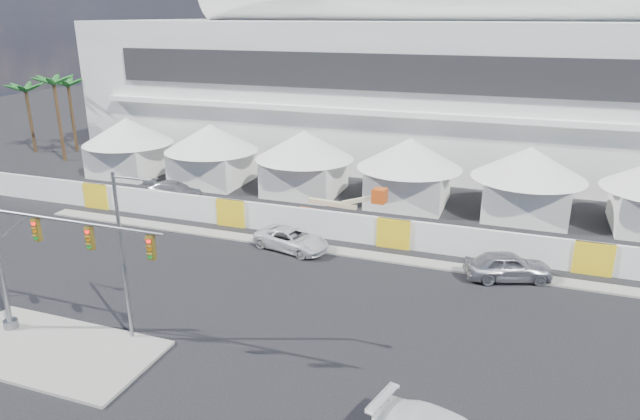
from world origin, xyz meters
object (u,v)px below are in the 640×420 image
(sedan_silver, at_px, (508,266))
(traffic_mast, at_px, (32,260))
(streetlight_median, at_px, (125,247))
(pickup_curb, at_px, (292,239))
(lot_car_c, at_px, (175,191))
(boom_lift, at_px, (326,216))

(sedan_silver, height_order, traffic_mast, traffic_mast)
(streetlight_median, bearing_deg, pickup_curb, 77.76)
(pickup_curb, height_order, streetlight_median, streetlight_median)
(sedan_silver, distance_m, streetlight_median, 21.06)
(lot_car_c, height_order, streetlight_median, streetlight_median)
(sedan_silver, xyz_separation_m, lot_car_c, (-26.77, 6.47, -0.10))
(pickup_curb, height_order, lot_car_c, lot_car_c)
(pickup_curb, distance_m, boom_lift, 4.60)
(traffic_mast, bearing_deg, boom_lift, 67.37)
(sedan_silver, relative_size, pickup_curb, 0.97)
(traffic_mast, bearing_deg, sedan_silver, 34.71)
(lot_car_c, bearing_deg, boom_lift, -96.99)
(pickup_curb, height_order, boom_lift, boom_lift)
(pickup_curb, bearing_deg, streetlight_median, -178.74)
(sedan_silver, height_order, boom_lift, boom_lift)
(sedan_silver, relative_size, streetlight_median, 0.61)
(traffic_mast, bearing_deg, streetlight_median, 17.87)
(streetlight_median, distance_m, boom_lift, 17.96)
(sedan_silver, height_order, lot_car_c, sedan_silver)
(lot_car_c, xyz_separation_m, boom_lift, (14.08, -2.09, 0.21))
(pickup_curb, relative_size, boom_lift, 0.72)
(pickup_curb, bearing_deg, lot_car_c, 77.03)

